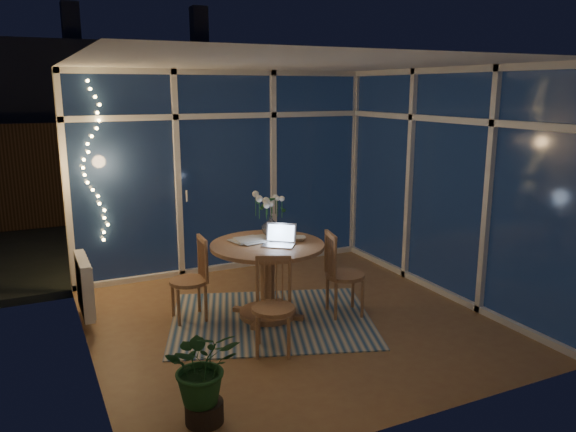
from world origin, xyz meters
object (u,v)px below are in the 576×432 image
(dining_table, at_px, (268,281))
(chair_left, at_px, (188,279))
(laptop, at_px, (278,235))
(potted_plant, at_px, (203,374))
(chair_front, at_px, (273,306))
(chair_right, at_px, (345,273))
(flower_vase, at_px, (271,226))

(dining_table, relative_size, chair_left, 1.32)
(laptop, height_order, potted_plant, laptop)
(chair_left, xyz_separation_m, chair_front, (0.49, -1.05, -0.00))
(chair_left, height_order, chair_right, chair_right)
(chair_front, bearing_deg, dining_table, 95.50)
(chair_left, distance_m, laptop, 1.05)
(dining_table, bearing_deg, laptop, -59.34)
(flower_vase, distance_m, potted_plant, 2.37)
(dining_table, xyz_separation_m, chair_left, (-0.77, 0.28, 0.04))
(chair_right, bearing_deg, potted_plant, 135.30)
(chair_right, bearing_deg, chair_front, 126.55)
(laptop, bearing_deg, flower_vase, 114.82)
(chair_right, bearing_deg, chair_left, 81.42)
(dining_table, distance_m, chair_front, 0.82)
(chair_left, relative_size, laptop, 2.82)
(dining_table, xyz_separation_m, chair_front, (-0.28, -0.77, 0.04))
(chair_left, bearing_deg, potted_plant, -10.37)
(laptop, bearing_deg, dining_table, 159.08)
(dining_table, bearing_deg, chair_front, -109.99)
(dining_table, xyz_separation_m, laptop, (0.07, -0.12, 0.52))
(dining_table, relative_size, flower_vase, 5.62)
(flower_vase, bearing_deg, chair_left, -179.16)
(chair_right, bearing_deg, dining_table, 80.96)
(chair_front, xyz_separation_m, laptop, (0.35, 0.65, 0.48))
(chair_left, height_order, flower_vase, flower_vase)
(chair_right, relative_size, laptop, 2.93)
(dining_table, bearing_deg, flower_vase, 59.76)
(chair_right, xyz_separation_m, chair_front, (-1.04, -0.47, -0.02))
(laptop, bearing_deg, chair_right, 24.27)
(flower_vase, bearing_deg, chair_right, -45.13)
(chair_front, bearing_deg, chair_right, 49.89)
(potted_plant, bearing_deg, flower_vase, 53.96)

